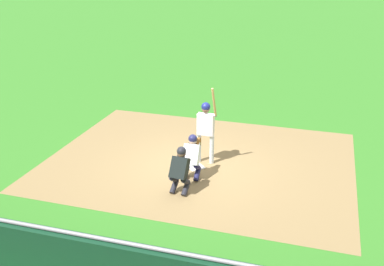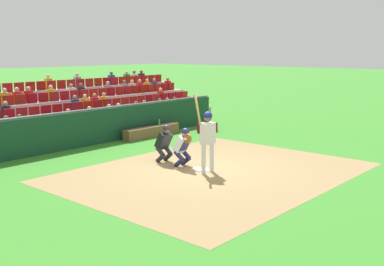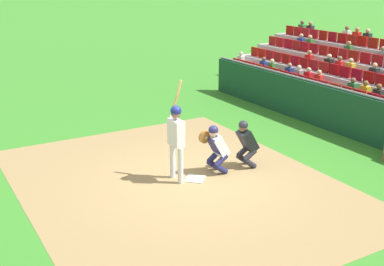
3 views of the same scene
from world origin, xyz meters
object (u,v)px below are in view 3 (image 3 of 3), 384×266
Objects in this scene: catcher_crouching at (216,146)px; home_plate_marker at (195,179)px; home_plate_umpire at (246,141)px; batter_at_plate at (176,134)px.

home_plate_marker is at bearing 98.20° from catcher_crouching.
home_plate_marker is 0.95m from catcher_crouching.
home_plate_marker is 0.35× the size of home_plate_umpire.
batter_at_plate is at bearing 84.52° from catcher_crouching.
batter_at_plate reaches higher than catcher_crouching.
batter_at_plate is at bearing 85.09° from home_plate_umpire.
home_plate_marker is 0.19× the size of batter_at_plate.
catcher_crouching is (-0.10, -1.04, -0.46)m from batter_at_plate.
catcher_crouching is 1.00× the size of home_plate_umpire.
catcher_crouching is (0.09, -0.64, 0.69)m from home_plate_marker.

